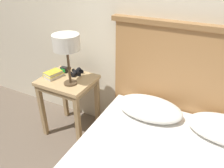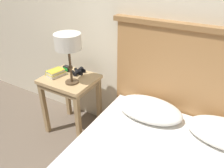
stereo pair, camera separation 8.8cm
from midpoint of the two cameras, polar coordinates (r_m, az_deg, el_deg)
wall_back at (r=2.04m, az=6.68°, el=17.60°), size 8.00×0.06×2.60m
nightstand at (r=2.32m, az=-12.42°, el=-0.95°), size 0.53×0.45×0.67m
table_lamp at (r=2.01m, az=-13.07°, el=10.07°), size 0.24×0.24×0.49m
book_on_nightstand at (r=2.33m, az=-16.04°, el=2.19°), size 0.16×0.20×0.04m
book_stacked_on_top at (r=2.32m, az=-16.26°, el=2.88°), size 0.15×0.18×0.03m
binoculars_pair at (r=2.33m, az=-10.43°, el=3.05°), size 0.15×0.16×0.05m
alarm_clock at (r=2.40m, az=-13.43°, el=3.66°), size 0.07×0.05×0.06m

